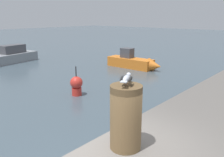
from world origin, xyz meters
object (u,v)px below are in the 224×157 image
at_px(channel_buoy, 76,85).
at_px(mooring_post, 126,117).
at_px(boat_orange, 135,62).
at_px(seagull, 127,79).

bearing_deg(channel_buoy, mooring_post, -124.78).
bearing_deg(boat_orange, mooring_post, -144.95).
relative_size(boat_orange, channel_buoy, 3.03).
relative_size(mooring_post, channel_buoy, 0.68).
bearing_deg(boat_orange, seagull, -144.95).
xyz_separation_m(seagull, boat_orange, (10.51, 7.37, -2.28)).
xyz_separation_m(mooring_post, channel_buoy, (4.19, 6.04, -1.66)).
distance_m(seagull, channel_buoy, 7.67).
height_order(boat_orange, channel_buoy, channel_buoy).
distance_m(mooring_post, channel_buoy, 7.53).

